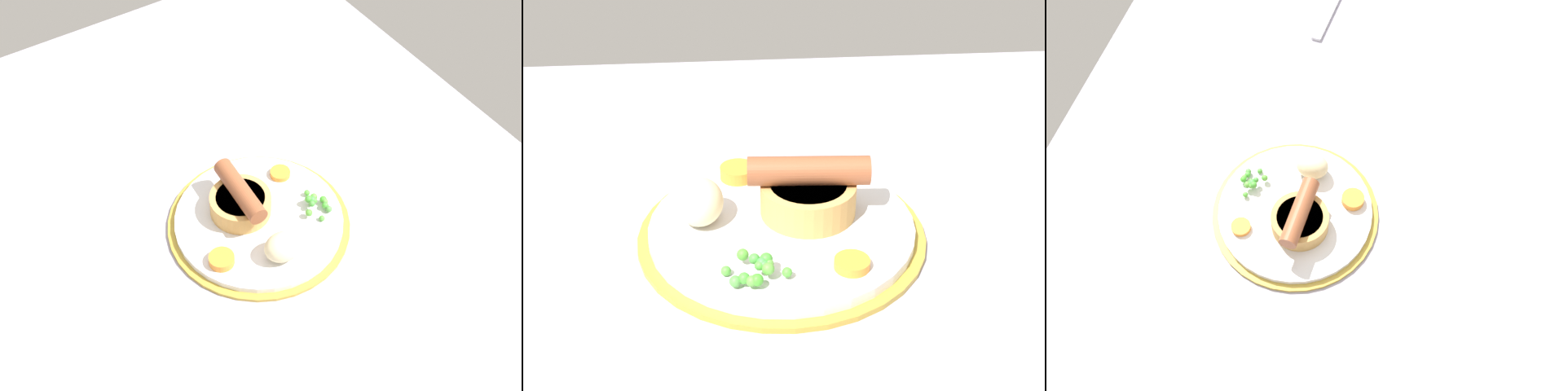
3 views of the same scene
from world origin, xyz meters
TOP-DOWN VIEW (x-y plane):
  - dining_table at (0.00, 0.00)cm, footprint 110.00×80.00cm
  - dinner_plate at (-3.38, 0.16)cm, footprint 23.77×23.77cm
  - sausage_pudding at (-5.69, -1.33)cm, footprint 10.09×7.97cm
  - pea_pile at (-0.95, 7.23)cm, footprint 5.26×3.88cm
  - potato_chunk_0 at (3.24, -0.76)cm, footprint 4.27×5.08cm
  - carrot_slice_0 at (-0.48, -7.59)cm, footprint 3.25×3.25cm
  - carrot_slice_1 at (-8.16, 6.50)cm, footprint 3.20×3.20cm

SIDE VIEW (x-z plane):
  - dining_table at x=0.00cm, z-range 0.00..3.00cm
  - dinner_plate at x=-3.38cm, z-range 2.87..4.27cm
  - carrot_slice_1 at x=-8.16cm, z-range 4.40..5.15cm
  - carrot_slice_0 at x=-0.48cm, z-range 4.40..5.54cm
  - pea_pile at x=-0.95cm, z-range 4.47..6.24cm
  - potato_chunk_0 at x=3.24cm, z-range 4.40..8.15cm
  - sausage_pudding at x=-5.69cm, z-range 3.86..9.12cm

